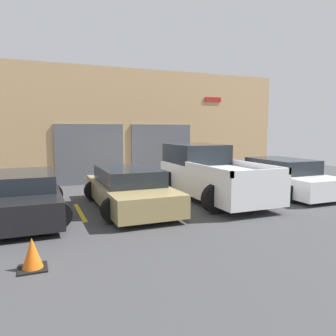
{
  "coord_description": "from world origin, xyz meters",
  "views": [
    {
      "loc": [
        -4.07,
        -11.33,
        2.35
      ],
      "look_at": [
        0.0,
        -1.38,
        1.1
      ],
      "focal_mm": 35.0,
      "sensor_mm": 36.0,
      "label": 1
    }
  ],
  "objects_px": {
    "sedan_white": "(283,177)",
    "traffic_cone": "(32,255)",
    "pickup_truck": "(210,174)",
    "van_right": "(23,196)",
    "sedan_side": "(129,189)"
  },
  "relations": [
    {
      "from": "sedan_side",
      "to": "van_right",
      "type": "relative_size",
      "value": 1.05
    },
    {
      "from": "pickup_truck",
      "to": "sedan_white",
      "type": "bearing_deg",
      "value": -5.27
    },
    {
      "from": "sedan_white",
      "to": "van_right",
      "type": "bearing_deg",
      "value": -179.98
    },
    {
      "from": "sedan_side",
      "to": "van_right",
      "type": "xyz_separation_m",
      "value": [
        -2.94,
        -0.0,
        0.0
      ]
    },
    {
      "from": "sedan_white",
      "to": "traffic_cone",
      "type": "height_order",
      "value": "sedan_white"
    },
    {
      "from": "sedan_white",
      "to": "traffic_cone",
      "type": "xyz_separation_m",
      "value": [
        -8.59,
        -3.68,
        -0.35
      ]
    },
    {
      "from": "pickup_truck",
      "to": "sedan_white",
      "type": "distance_m",
      "value": 2.96
    },
    {
      "from": "sedan_side",
      "to": "van_right",
      "type": "bearing_deg",
      "value": -179.91
    },
    {
      "from": "pickup_truck",
      "to": "sedan_side",
      "type": "distance_m",
      "value": 2.96
    },
    {
      "from": "sedan_side",
      "to": "traffic_cone",
      "type": "height_order",
      "value": "sedan_side"
    },
    {
      "from": "sedan_white",
      "to": "van_right",
      "type": "height_order",
      "value": "sedan_white"
    },
    {
      "from": "sedan_side",
      "to": "traffic_cone",
      "type": "distance_m",
      "value": 4.59
    },
    {
      "from": "pickup_truck",
      "to": "traffic_cone",
      "type": "xyz_separation_m",
      "value": [
        -5.65,
        -3.95,
        -0.6
      ]
    },
    {
      "from": "pickup_truck",
      "to": "sedan_side",
      "type": "bearing_deg",
      "value": -174.77
    },
    {
      "from": "van_right",
      "to": "pickup_truck",
      "type": "bearing_deg",
      "value": 2.67
    }
  ]
}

